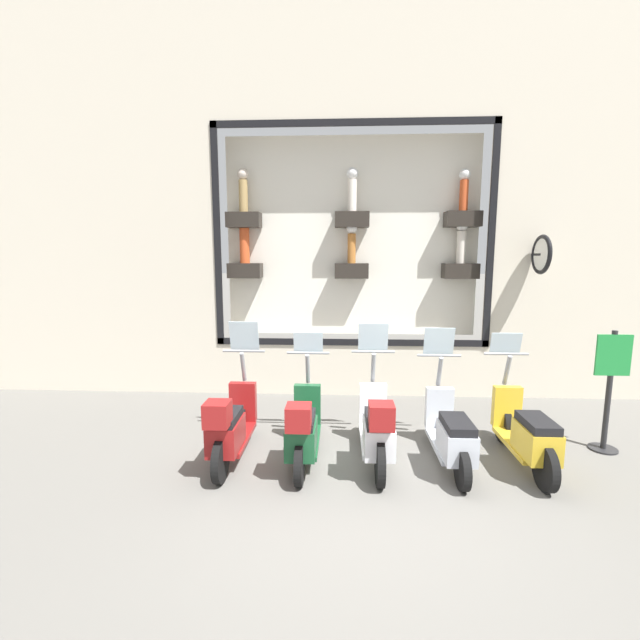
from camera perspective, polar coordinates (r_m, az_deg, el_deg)
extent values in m
plane|color=#66635E|center=(5.15, 4.93, -22.04)|extent=(120.00, 120.00, 0.00)
cube|color=beige|center=(8.31, 4.09, -6.35)|extent=(0.40, 5.03, 0.97)
cube|color=black|center=(8.15, 4.48, 24.79)|extent=(0.04, 5.03, 0.12)
cube|color=black|center=(7.98, 4.16, -2.97)|extent=(0.04, 5.03, 0.12)
cube|color=black|center=(8.26, 21.90, 10.35)|extent=(0.04, 0.12, 3.99)
cube|color=black|center=(8.15, -13.54, 10.75)|extent=(0.04, 0.12, 3.99)
cube|color=white|center=(8.39, 4.22, 10.89)|extent=(0.04, 4.79, 3.75)
cube|color=#28231E|center=(8.48, 18.49, 12.62)|extent=(0.36, 0.63, 0.28)
cylinder|color=#CC4C23|center=(8.52, 18.63, 15.42)|extent=(0.15, 0.15, 0.56)
sphere|color=white|center=(8.58, 18.75, 17.92)|extent=(0.20, 0.20, 0.20)
cube|color=#28231E|center=(8.19, 4.28, 13.19)|extent=(0.36, 0.63, 0.28)
cylinder|color=silver|center=(8.23, 4.32, 16.20)|extent=(0.16, 0.16, 0.59)
sphere|color=white|center=(8.30, 4.35, 18.93)|extent=(0.21, 0.21, 0.21)
cube|color=#28231E|center=(8.39, -10.10, 12.97)|extent=(0.36, 0.63, 0.28)
cylinder|color=#9E7F4C|center=(8.44, -10.18, 15.92)|extent=(0.16, 0.16, 0.59)
sphere|color=beige|center=(8.50, -10.26, 18.61)|extent=(0.21, 0.21, 0.21)
cube|color=#28231E|center=(8.46, 18.19, 6.24)|extent=(0.36, 0.63, 0.28)
cylinder|color=silver|center=(8.46, 18.32, 9.19)|extent=(0.16, 0.16, 0.59)
sphere|color=white|center=(8.47, 18.45, 11.92)|extent=(0.21, 0.21, 0.21)
cube|color=#28231E|center=(8.17, 4.21, 6.57)|extent=(0.36, 0.63, 0.28)
cylinder|color=#B26B2D|center=(8.16, 4.24, 9.48)|extent=(0.15, 0.15, 0.55)
sphere|color=white|center=(8.18, 4.27, 12.11)|extent=(0.20, 0.20, 0.20)
cube|color=#28231E|center=(8.37, -9.93, 6.51)|extent=(0.36, 0.63, 0.28)
cylinder|color=#CC4C23|center=(8.37, -10.02, 9.73)|extent=(0.18, 0.18, 0.66)
sphere|color=white|center=(8.39, -10.10, 12.79)|extent=(0.24, 0.24, 0.24)
cylinder|color=black|center=(8.37, 26.93, 7.79)|extent=(0.35, 0.05, 0.05)
torus|color=black|center=(8.21, 27.43, 7.76)|extent=(0.67, 0.07, 0.67)
cylinder|color=white|center=(8.21, 27.43, 7.76)|extent=(0.55, 0.03, 0.55)
cylinder|color=black|center=(6.74, 23.19, -12.61)|extent=(0.52, 0.09, 0.52)
cylinder|color=black|center=(5.66, 27.85, -17.08)|extent=(0.52, 0.09, 0.52)
cube|color=gold|center=(6.20, 25.29, -14.77)|extent=(1.02, 0.38, 0.06)
cube|color=gold|center=(5.80, 26.86, -14.24)|extent=(0.61, 0.35, 0.36)
cube|color=black|center=(5.72, 27.02, -12.11)|extent=(0.58, 0.31, 0.10)
cube|color=gold|center=(6.56, 23.64, -10.47)|extent=(0.12, 0.37, 0.56)
cylinder|color=gray|center=(6.48, 23.68, -6.14)|extent=(0.20, 0.06, 0.45)
cylinder|color=gray|center=(6.50, 23.58, -4.16)|extent=(0.04, 0.61, 0.04)
cube|color=silver|center=(6.51, 23.53, -2.82)|extent=(0.08, 0.42, 0.29)
cylinder|color=black|center=(6.52, 15.26, -13.25)|extent=(0.45, 0.09, 0.45)
cylinder|color=black|center=(5.34, 18.46, -18.48)|extent=(0.45, 0.09, 0.45)
cube|color=#B7BCC6|center=(5.93, 16.68, -15.71)|extent=(1.02, 0.38, 0.06)
cube|color=#B7BCC6|center=(5.51, 17.72, -15.28)|extent=(0.61, 0.35, 0.36)
cube|color=black|center=(5.43, 17.84, -13.05)|extent=(0.58, 0.31, 0.10)
cube|color=#B7BCC6|center=(6.31, 15.61, -11.14)|extent=(0.12, 0.37, 0.56)
cylinder|color=gray|center=(6.22, 15.65, -6.63)|extent=(0.20, 0.06, 0.45)
cylinder|color=gray|center=(6.24, 15.59, -4.57)|extent=(0.04, 0.60, 0.04)
cube|color=silver|center=(6.24, 15.59, -2.72)|extent=(0.10, 0.42, 0.39)
cylinder|color=black|center=(6.34, 6.96, -13.20)|extent=(0.55, 0.09, 0.55)
cylinder|color=black|center=(5.19, 7.99, -18.35)|extent=(0.55, 0.09, 0.55)
cube|color=silver|center=(5.77, 7.42, -15.65)|extent=(1.02, 0.39, 0.06)
cube|color=silver|center=(5.34, 7.79, -15.23)|extent=(0.61, 0.35, 0.36)
cube|color=black|center=(5.25, 7.84, -12.93)|extent=(0.58, 0.31, 0.10)
cube|color=silver|center=(6.15, 7.07, -10.94)|extent=(0.12, 0.37, 0.56)
cylinder|color=gray|center=(6.08, 7.11, -6.32)|extent=(0.20, 0.06, 0.45)
cylinder|color=gray|center=(6.09, 7.10, -4.21)|extent=(0.04, 0.60, 0.04)
cube|color=silver|center=(6.09, 7.10, -2.24)|extent=(0.10, 0.42, 0.40)
cube|color=maroon|center=(4.90, 8.20, -12.52)|extent=(0.28, 0.28, 0.28)
cylinder|color=black|center=(6.37, -1.59, -13.31)|extent=(0.49, 0.09, 0.49)
cylinder|color=black|center=(5.19, -2.77, -18.70)|extent=(0.49, 0.09, 0.49)
cube|color=#19512D|center=(5.78, -2.11, -15.84)|extent=(1.02, 0.39, 0.06)
cube|color=#19512D|center=(5.35, -2.48, -15.44)|extent=(0.61, 0.35, 0.36)
cube|color=black|center=(5.26, -2.49, -13.15)|extent=(0.58, 0.31, 0.10)
cube|color=#19512D|center=(6.17, -1.68, -11.12)|extent=(0.12, 0.37, 0.56)
cylinder|color=gray|center=(6.08, -1.65, -6.52)|extent=(0.20, 0.06, 0.45)
cylinder|color=gray|center=(6.10, -1.61, -4.41)|extent=(0.04, 0.60, 0.04)
cube|color=silver|center=(6.11, -1.58, -2.97)|extent=(0.08, 0.42, 0.29)
cube|color=maroon|center=(4.90, -2.87, -12.83)|extent=(0.28, 0.28, 0.28)
cylinder|color=black|center=(6.49, -9.96, -12.87)|extent=(0.52, 0.09, 0.52)
cylinder|color=black|center=(5.35, -13.13, -17.79)|extent=(0.52, 0.09, 0.52)
cube|color=maroon|center=(5.92, -11.37, -15.21)|extent=(1.02, 0.38, 0.06)
cube|color=maroon|center=(5.50, -12.41, -14.75)|extent=(0.61, 0.35, 0.36)
cube|color=black|center=(5.42, -12.49, -12.51)|extent=(0.58, 0.31, 0.10)
cube|color=maroon|center=(6.30, -10.23, -10.67)|extent=(0.12, 0.37, 0.56)
cylinder|color=gray|center=(6.22, -10.20, -6.16)|extent=(0.20, 0.06, 0.45)
cylinder|color=gray|center=(6.23, -10.11, -4.09)|extent=(0.04, 0.60, 0.04)
cube|color=silver|center=(6.23, -10.08, -2.08)|extent=(0.11, 0.42, 0.42)
cube|color=maroon|center=(5.07, -13.52, -12.09)|extent=(0.28, 0.28, 0.28)
cylinder|color=#232326|center=(7.21, 33.53, -14.11)|extent=(0.36, 0.36, 0.02)
cylinder|color=#232326|center=(6.96, 34.09, -7.88)|extent=(0.07, 0.07, 1.65)
cube|color=#1E8438|center=(6.83, 34.53, -3.88)|extent=(0.03, 0.45, 0.55)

